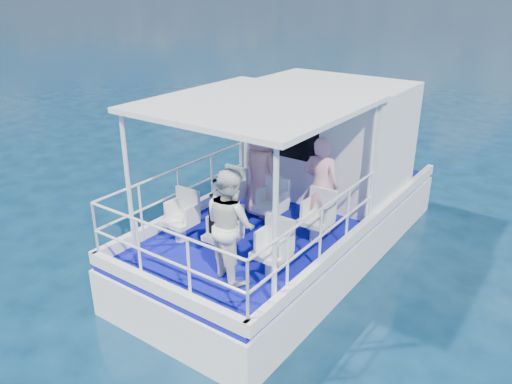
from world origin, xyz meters
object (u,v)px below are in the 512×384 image
at_px(passenger_port_fwd, 261,171).
at_px(passenger_stbd_aft, 230,224).
at_px(backpack_center, 221,219).
at_px(panda, 219,193).

relative_size(passenger_port_fwd, passenger_stbd_aft, 1.03).
distance_m(passenger_port_fwd, backpack_center, 1.64).
distance_m(passenger_stbd_aft, backpack_center, 0.63).
xyz_separation_m(backpack_center, panda, (0.01, -0.03, 0.45)).
distance_m(passenger_stbd_aft, panda, 0.63).
distance_m(backpack_center, panda, 0.45).
height_order(passenger_stbd_aft, backpack_center, passenger_stbd_aft).
distance_m(passenger_port_fwd, panda, 1.66).
xyz_separation_m(passenger_port_fwd, passenger_stbd_aft, (0.84, -1.94, -0.03)).
relative_size(passenger_port_fwd, panda, 4.27).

